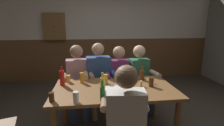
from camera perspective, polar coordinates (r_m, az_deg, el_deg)
back_wall_upper at (r=4.85m, az=-3.69°, el=16.63°), size 6.35×0.12×1.44m
back_wall_wainscot at (r=4.95m, az=-3.47°, el=1.37°), size 6.35×0.12×1.17m
dining_table at (r=2.39m, az=0.83°, el=-10.60°), size 1.67×0.93×0.73m
person_0 at (r=3.00m, az=-11.58°, el=-4.74°), size 0.54×0.56×1.24m
person_1 at (r=3.01m, az=-4.51°, el=-4.13°), size 0.57×0.54×1.27m
person_2 at (r=3.04m, az=2.42°, el=-4.59°), size 0.51×0.54×1.21m
person_3 at (r=3.12m, az=9.60°, el=-4.16°), size 0.53×0.56×1.22m
person_4 at (r=1.76m, az=4.42°, el=-18.01°), size 0.53×0.53×1.24m
table_candle at (r=2.42m, az=9.81°, el=-6.87°), size 0.04×0.04×0.08m
plate_0 at (r=2.06m, az=4.66°, el=-11.44°), size 0.21×0.21×0.01m
plate_1 at (r=2.29m, az=0.46°, el=-8.74°), size 0.26×0.26×0.01m
bottle_0 at (r=2.67m, az=10.18°, el=-4.00°), size 0.07×0.07×0.22m
bottle_1 at (r=2.51m, az=-16.61°, el=-4.77°), size 0.07×0.07×0.27m
bottle_2 at (r=1.95m, az=-3.25°, el=-10.12°), size 0.06×0.06×0.24m
bottle_3 at (r=2.13m, az=-3.24°, el=-7.45°), size 0.06×0.06×0.27m
pint_glass_0 at (r=2.06m, az=-19.86°, el=-10.80°), size 0.06×0.06×0.11m
pint_glass_1 at (r=2.63m, az=-14.63°, el=-5.16°), size 0.06×0.06×0.11m
pint_glass_2 at (r=1.94m, az=-12.18°, el=-11.33°), size 0.07×0.07×0.13m
pint_glass_3 at (r=2.44m, az=13.18°, el=-6.31°), size 0.07×0.07×0.13m
pint_glass_4 at (r=2.56m, az=-10.17°, el=-4.93°), size 0.06×0.06×0.16m
pint_glass_5 at (r=2.47m, az=-2.26°, el=-5.49°), size 0.07×0.07×0.14m
wall_dart_cabinet at (r=4.80m, az=-19.01°, el=11.66°), size 0.56×0.15×0.70m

